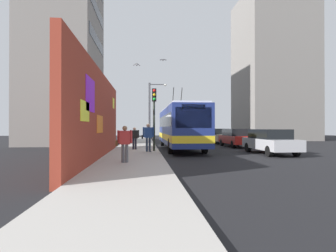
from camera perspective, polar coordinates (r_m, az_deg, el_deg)
The scene contains 15 objects.
ground_plane at distance 18.36m, azimuth -1.99°, elevation -5.62°, with size 80.00×80.00×0.00m, color black.
sidewalk_slab at distance 18.33m, azimuth -7.01°, elevation -5.39°, with size 48.00×3.20×0.15m, color #ADA8A0.
graffiti_wall at distance 14.44m, azimuth -14.47°, elevation 2.09°, with size 13.99×0.32×4.59m.
building_far_left at distance 30.92m, azimuth -21.17°, elevation 16.14°, with size 9.43×6.56×20.90m.
building_far_right at distance 40.95m, azimuth 21.47°, elevation 11.29°, with size 8.95×9.06×19.86m.
city_bus at distance 21.00m, azimuth 2.52°, elevation -0.02°, with size 11.76×2.51×5.03m.
parked_car_silver at distance 18.25m, azimuth 20.91°, elevation -2.99°, with size 4.76×1.87×1.58m.
parked_car_red at distance 24.15m, azimuth 14.22°, elevation -2.36°, with size 4.69×1.74×1.58m.
parked_car_champagne at distance 29.40m, azimuth 10.64°, elevation -2.01°, with size 4.67×1.83×1.58m.
pedestrian_near_wall at distance 11.91m, azimuth -9.26°, elevation -3.20°, with size 0.22×0.73×1.62m.
pedestrian_at_curb at distance 17.12m, azimuth -4.27°, elevation -1.92°, with size 0.24×0.78×1.79m.
pedestrian_midblock at distance 18.98m, azimuth -7.19°, elevation -2.27°, with size 0.22×0.71×1.56m.
traffic_light at distance 17.53m, azimuth -2.99°, elevation 3.69°, with size 0.49×0.28×4.11m.
street_lamp at distance 26.59m, azimuth -3.49°, elevation 3.85°, with size 0.44×1.81×6.00m.
flying_pigeons at distance 21.62m, azimuth -3.77°, elevation 13.45°, with size 1.92×2.65×0.96m.
Camera 1 is at (-18.25, 1.03, 1.68)m, focal length 28.52 mm.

